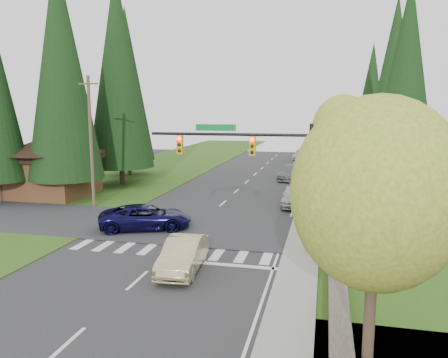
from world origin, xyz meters
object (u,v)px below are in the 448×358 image
(suv_navy, at_px, (146,217))
(parked_car_c, at_px, (301,172))
(sedan_champagne, at_px, (183,255))
(parked_car_e, at_px, (300,155))
(parked_car_d, at_px, (305,165))
(parked_car_b, at_px, (289,172))
(parked_car_a, at_px, (293,196))

(suv_navy, height_order, parked_car_c, parked_car_c)
(sedan_champagne, distance_m, parked_car_e, 48.07)
(parked_car_c, relative_size, parked_car_d, 1.05)
(parked_car_b, xyz_separation_m, parked_car_e, (0.00, 19.74, -0.10))
(parked_car_b, bearing_deg, parked_car_e, 90.35)
(parked_car_c, bearing_deg, suv_navy, -116.22)
(suv_navy, distance_m, parked_car_e, 42.38)
(parked_car_a, distance_m, parked_car_e, 32.90)
(parked_car_d, xyz_separation_m, parked_car_e, (-1.40, 12.64, -0.12))
(suv_navy, bearing_deg, parked_car_d, -37.55)
(sedan_champagne, xyz_separation_m, suv_navy, (-4.56, 6.23, 0.03))
(sedan_champagne, distance_m, parked_car_b, 28.38)
(suv_navy, bearing_deg, parked_car_c, -41.67)
(sedan_champagne, relative_size, parked_car_b, 0.85)
(suv_navy, height_order, parked_car_b, suv_navy)
(sedan_champagne, distance_m, parked_car_a, 15.66)
(sedan_champagne, bearing_deg, parked_car_e, 82.37)
(sedan_champagne, height_order, parked_car_e, sedan_champagne)
(parked_car_a, relative_size, parked_car_b, 0.86)
(suv_navy, relative_size, parked_car_e, 1.21)
(suv_navy, distance_m, parked_car_d, 30.36)
(parked_car_b, height_order, parked_car_e, parked_car_b)
(parked_car_c, bearing_deg, parked_car_a, -95.19)
(suv_navy, distance_m, parked_car_a, 12.36)
(parked_car_a, xyz_separation_m, parked_car_e, (-1.40, 32.87, -0.11))
(suv_navy, bearing_deg, parked_car_a, -65.05)
(parked_car_a, relative_size, parked_car_c, 0.94)
(parked_car_d, relative_size, parked_car_e, 1.00)
(sedan_champagne, xyz_separation_m, parked_car_e, (2.61, 48.00, -0.08))
(sedan_champagne, bearing_deg, suv_navy, 121.67)
(parked_car_a, xyz_separation_m, parked_car_d, (0.00, 20.22, 0.01))
(parked_car_c, height_order, parked_car_d, parked_car_c)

